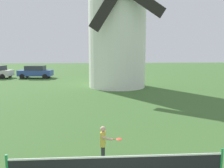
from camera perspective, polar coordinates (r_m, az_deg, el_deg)
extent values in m
cylinder|color=white|center=(22.27, 1.26, 11.32)|extent=(5.31, 5.31, 9.33)
cube|color=black|center=(6.00, 1.34, -19.85)|extent=(5.15, 0.01, 0.55)
cube|color=white|center=(5.87, 1.35, -17.31)|extent=(5.15, 0.02, 0.04)
cylinder|color=#333338|center=(7.75, -2.12, -16.43)|extent=(0.10, 0.10, 0.52)
cylinder|color=#333338|center=(7.63, -2.28, -16.87)|extent=(0.10, 0.10, 0.52)
cube|color=#E5CC4C|center=(7.49, -2.22, -13.21)|extent=(0.18, 0.28, 0.47)
sphere|color=#DBB28E|center=(7.38, -2.24, -10.93)|extent=(0.17, 0.17, 0.17)
cylinder|color=#DBB28E|center=(7.65, -2.03, -12.90)|extent=(0.07, 0.07, 0.35)
cylinder|color=#DBB28E|center=(7.31, -1.15, -13.18)|extent=(0.36, 0.14, 0.13)
cylinder|color=#D84C33|center=(7.30, -0.03, -13.23)|extent=(0.22, 0.06, 0.04)
ellipsoid|color=#D84C33|center=(7.28, 1.74, -13.29)|extent=(0.22, 0.27, 0.03)
cylinder|color=black|center=(32.78, -23.67, 2.02)|extent=(0.62, 0.27, 0.60)
cylinder|color=black|center=(31.32, -25.17, 1.67)|extent=(0.62, 0.27, 0.60)
cube|color=#334C99|center=(30.72, -18.14, 2.59)|extent=(4.20, 1.98, 0.70)
cube|color=#2D333D|center=(30.67, -18.19, 3.76)|extent=(2.39, 1.65, 0.56)
cylinder|color=black|center=(31.16, -15.19, 2.14)|extent=(0.61, 0.22, 0.60)
cylinder|color=black|center=(29.54, -16.06, 1.78)|extent=(0.61, 0.22, 0.60)
cylinder|color=black|center=(32.01, -20.00, 2.09)|extent=(0.61, 0.22, 0.60)
cylinder|color=black|center=(30.43, -21.10, 1.73)|extent=(0.61, 0.22, 0.60)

